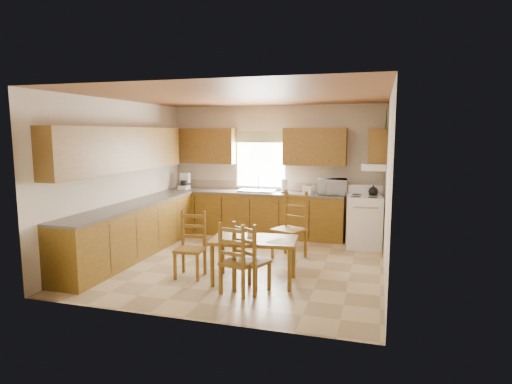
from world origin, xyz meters
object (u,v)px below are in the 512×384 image
(dining_table, at_px, (254,260))
(chair_far_left, at_px, (190,245))
(microwave, at_px, (332,187))
(chair_near_right, at_px, (238,258))
(stove, at_px, (364,222))
(chair_near_left, at_px, (252,257))
(chair_far_right, at_px, (289,225))

(dining_table, relative_size, chair_far_left, 1.24)
(microwave, height_order, chair_near_right, microwave)
(stove, height_order, dining_table, stove)
(chair_near_left, bearing_deg, microwave, -81.54)
(microwave, bearing_deg, chair_far_right, -117.77)
(chair_near_left, xyz_separation_m, chair_far_right, (0.16, 1.67, 0.09))
(chair_near_left, bearing_deg, chair_near_right, 57.16)
(chair_near_left, height_order, chair_far_right, chair_far_right)
(dining_table, relative_size, chair_near_right, 1.24)
(microwave, relative_size, chair_far_right, 0.46)
(stove, height_order, chair_near_left, chair_near_left)
(microwave, bearing_deg, dining_table, -112.67)
(chair_far_left, relative_size, chair_far_right, 0.85)
(chair_near_right, bearing_deg, chair_near_left, -131.10)
(dining_table, distance_m, chair_near_left, 0.39)
(stove, bearing_deg, microwave, 145.31)
(chair_near_left, bearing_deg, dining_table, -56.85)
(chair_near_right, xyz_separation_m, chair_far_left, (-0.89, 0.41, -0.00))
(chair_near_right, xyz_separation_m, chair_far_right, (0.32, 1.78, 0.08))
(microwave, height_order, dining_table, microwave)
(stove, xyz_separation_m, chair_near_left, (-1.36, -2.77, 0.01))
(dining_table, distance_m, chair_far_right, 1.37)
(chair_near_left, height_order, chair_far_left, chair_far_left)
(chair_far_left, bearing_deg, chair_far_right, 44.60)
(chair_far_left, bearing_deg, chair_near_left, -19.90)
(stove, relative_size, chair_near_right, 0.98)
(stove, xyz_separation_m, microwave, (-0.63, 0.35, 0.60))
(dining_table, distance_m, chair_near_right, 0.50)
(stove, xyz_separation_m, chair_near_right, (-1.52, -2.89, 0.01))
(stove, distance_m, microwave, 0.94)
(dining_table, height_order, chair_far_left, chair_far_left)
(microwave, xyz_separation_m, chair_near_right, (-0.88, -3.24, -0.59))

